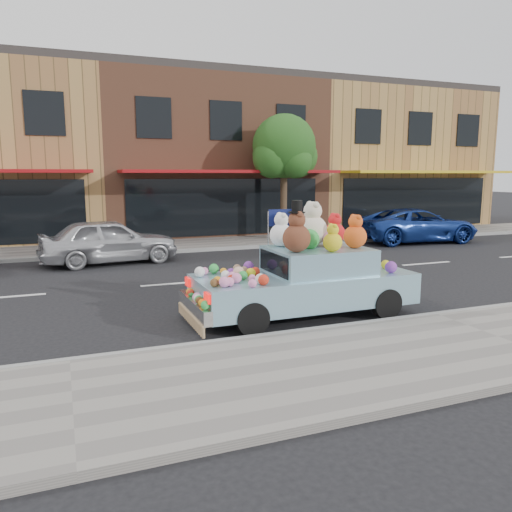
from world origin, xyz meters
name	(u,v)px	position (x,y,z in m)	size (l,w,h in m)	color
ground	(314,273)	(0.00, 0.00, 0.00)	(120.00, 120.00, 0.00)	black
near_sidewalk	(498,340)	(0.00, -6.50, 0.06)	(60.00, 3.00, 0.12)	gray
far_sidewalk	(238,242)	(0.00, 6.50, 0.06)	(60.00, 3.00, 0.12)	gray
near_kerb	(435,316)	(0.00, -5.00, 0.07)	(60.00, 0.12, 0.13)	gray
far_kerb	(252,247)	(0.00, 5.00, 0.07)	(60.00, 0.12, 0.13)	gray
storefront_mid	(201,157)	(0.00, 11.97, 3.64)	(10.00, 9.80, 7.30)	brown
storefront_right	(372,159)	(10.00, 11.97, 3.64)	(10.00, 9.80, 7.30)	#A98147
street_tree	(284,152)	(2.03, 6.55, 3.69)	(3.00, 2.70, 5.22)	#38281C
car_silver	(109,241)	(-5.29, 3.72, 0.72)	(1.69, 4.21, 1.43)	silver
car_blue	(417,225)	(7.05, 4.26, 0.70)	(2.31, 5.01, 1.39)	navy
art_car	(306,276)	(-2.23, -3.83, 0.81)	(4.49, 1.78, 2.31)	black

